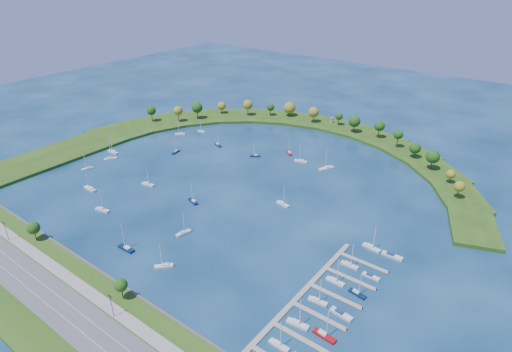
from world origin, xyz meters
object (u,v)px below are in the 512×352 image
Objects in this scene: moored_boat_5 at (126,248)px; moored_boat_1 at (180,134)px; moored_boat_10 at (289,152)px; docked_boat_10 at (371,247)px; moored_boat_12 at (87,168)px; dock_system at (318,301)px; moored_boat_11 at (164,265)px; docked_boat_5 at (341,314)px; moored_boat_13 at (183,232)px; docked_boat_3 at (324,335)px; docked_boat_6 at (335,281)px; moored_boat_9 at (218,145)px; docked_boat_2 at (298,323)px; moored_boat_4 at (90,188)px; moored_boat_8 at (301,161)px; moored_boat_15 at (326,168)px; docked_boat_7 at (357,293)px; moored_boat_3 at (148,184)px; docked_boat_4 at (318,301)px; moored_boat_18 at (255,155)px; moored_boat_0 at (176,151)px; moored_boat_14 at (102,209)px; moored_boat_7 at (201,131)px; docked_boat_11 at (392,256)px; moored_boat_2 at (283,203)px; harbor_tower at (332,120)px; docked_boat_9 at (371,276)px; moored_boat_6 at (193,201)px; moored_boat_17 at (113,152)px; docked_boat_0 at (279,345)px.

moored_boat_1 is at bearing -55.38° from moored_boat_5.
moored_boat_10 is 0.90× the size of docked_boat_10.
dock_system is at bearing 101.73° from moored_boat_12.
docked_boat_5 is (74.53, 21.04, -0.22)m from moored_boat_11.
docked_boat_3 reaches higher than moored_boat_13.
moored_boat_12 is 0.85× the size of docked_boat_6.
docked_boat_2 is (136.16, -109.29, 0.05)m from moored_boat_9.
moored_boat_4 is 131.87m from moored_boat_8.
moored_boat_15 reaches higher than moored_boat_10.
moored_boat_4 is 1.46× the size of docked_boat_5.
docked_boat_7 is (161.97, 13.22, -0.08)m from moored_boat_4.
moored_boat_5 is 100.60m from docked_boat_5.
moored_boat_3 is at bearing -131.07° from moored_boat_4.
moored_boat_13 is 75.69m from docked_boat_4.
moored_boat_9 is at bearing -40.77° from moored_boat_18.
moored_boat_15 is (118.86, 14.03, 0.11)m from moored_boat_1.
docked_boat_2 is (151.36, -82.37, 0.05)m from moored_boat_0.
moored_boat_15 is (8.89, 129.10, 0.10)m from moored_boat_11.
moored_boat_14 is at bearing 6.70° from moored_boat_0.
moored_boat_4 is at bearing -60.88° from moored_boat_11.
docked_boat_2 is at bearing 139.28° from moored_boat_11.
moored_boat_4 reaches higher than docked_boat_4.
moored_boat_8 is at bearing 170.98° from moored_boat_7.
moored_boat_7 is 1.04× the size of docked_boat_11.
moored_boat_0 is 0.73× the size of moored_boat_15.
moored_boat_2 is 66.09m from moored_boat_18.
moored_boat_12 is (-102.92, -91.71, -0.07)m from moored_boat_8.
moored_boat_4 is at bearing -22.18° from moored_boat_5.
moored_boat_3 is 98.76m from moored_boat_10.
moored_boat_1 is 1.00× the size of docked_boat_4.
moored_boat_3 is 1.31× the size of docked_boat_5.
moored_boat_0 reaches higher than harbor_tower.
harbor_tower is at bearing 119.56° from docked_boat_6.
docked_boat_9 is 0.58× the size of docked_boat_10.
moored_boat_0 is at bearing -39.68° from moored_boat_15.
docked_boat_6 reaches higher than docked_boat_5.
moored_boat_6 is 0.92× the size of docked_boat_2.
docked_boat_4 is 46.91m from docked_boat_11.
docked_boat_4 is (0.01, 14.73, -0.03)m from docked_boat_2.
dock_system is 74.62m from moored_boat_2.
moored_boat_1 is 1.21× the size of docked_boat_11.
moored_boat_18 is at bearing 152.91° from docked_boat_7.
moored_boat_17 is at bearing -164.27° from moored_boat_2.
docked_boat_2 is 61.25m from docked_boat_11.
moored_boat_7 is 212.68m from docked_boat_0.
moored_boat_8 is at bearing -76.79° from harbor_tower.
dock_system is 165.43m from moored_boat_9.
docked_boat_7 is (10.73, 12.99, 0.53)m from dock_system.
moored_boat_6 is at bearing 164.56° from dock_system.
moored_boat_12 is (-124.53, -38.41, -0.05)m from moored_boat_2.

